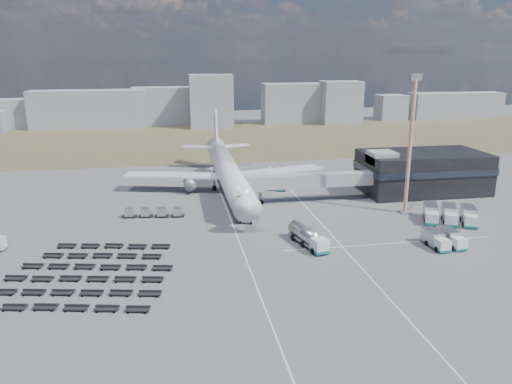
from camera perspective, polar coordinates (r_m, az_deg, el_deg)
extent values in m
plane|color=#565659|center=(95.34, -0.93, -5.13)|extent=(420.00, 420.00, 0.00)
cube|color=#4C4A2D|center=(201.37, -5.87, 5.97)|extent=(420.00, 90.00, 0.01)
cube|color=silver|center=(99.72, -2.52, -4.18)|extent=(0.25, 110.00, 0.01)
cube|color=silver|center=(103.41, 7.44, -3.56)|extent=(0.25, 110.00, 0.01)
cube|color=silver|center=(95.20, 14.97, -5.72)|extent=(40.00, 0.25, 0.01)
cube|color=black|center=(131.17, 18.51, 2.17)|extent=(30.00, 16.00, 10.00)
cube|color=#262D38|center=(130.91, 18.55, 2.68)|extent=(30.40, 16.40, 1.60)
cube|color=#939399|center=(123.21, 14.19, 3.82)|extent=(6.00, 6.00, 3.00)
cube|color=#939399|center=(116.73, 6.28, 1.34)|extent=(29.80, 3.00, 3.00)
cube|color=#939399|center=(113.32, -0.18, 0.99)|extent=(4.00, 3.60, 3.40)
cylinder|color=slate|center=(114.72, 0.52, -0.14)|extent=(0.70, 0.70, 5.10)
cylinder|color=black|center=(115.32, 0.52, -1.14)|extent=(1.40, 0.90, 1.40)
cylinder|color=silver|center=(122.22, -3.15, 2.16)|extent=(5.60, 48.00, 5.60)
cone|color=silver|center=(96.88, -1.27, -1.47)|extent=(5.60, 5.00, 5.60)
cone|color=silver|center=(149.28, -4.45, 4.95)|extent=(5.60, 8.00, 5.60)
cube|color=black|center=(98.54, -1.45, -0.68)|extent=(2.20, 2.00, 0.80)
cube|color=silver|center=(126.58, -9.27, 1.90)|extent=(25.59, 11.38, 0.50)
cube|color=silver|center=(129.39, 2.32, 2.40)|extent=(25.59, 11.38, 0.50)
cylinder|color=slate|center=(125.13, -7.62, 1.00)|extent=(3.00, 5.00, 3.00)
cylinder|color=slate|center=(127.21, 0.96, 1.38)|extent=(3.00, 5.00, 3.00)
cube|color=silver|center=(150.76, -6.61, 5.16)|extent=(9.49, 5.63, 0.35)
cube|color=silver|center=(151.76, -2.45, 5.32)|extent=(9.49, 5.63, 0.35)
cube|color=silver|center=(151.27, -4.61, 7.28)|extent=(0.50, 9.06, 11.45)
cylinder|color=slate|center=(103.30, -1.72, -2.72)|extent=(0.50, 0.50, 2.50)
cylinder|color=slate|center=(126.76, -4.77, 0.74)|extent=(0.60, 0.60, 2.50)
cylinder|color=slate|center=(127.46, -1.91, 0.87)|extent=(0.60, 0.60, 2.50)
cylinder|color=black|center=(103.54, -1.71, -3.11)|extent=(0.50, 1.20, 1.20)
cube|color=#8F939C|center=(255.99, -26.30, 8.02)|extent=(25.72, 12.00, 13.18)
cube|color=#8F939C|center=(243.88, -18.61, 8.97)|extent=(51.29, 12.00, 17.09)
cube|color=#8F939C|center=(245.23, -9.88, 9.66)|extent=(34.73, 12.00, 17.71)
cube|color=#8F939C|center=(233.14, -5.17, 10.29)|extent=(19.50, 12.00, 23.96)
cube|color=#8F939C|center=(247.94, 4.33, 10.07)|extent=(30.50, 12.00, 19.12)
cube|color=#8F939C|center=(247.89, 9.66, 10.04)|extent=(18.80, 12.00, 20.37)
cube|color=#8F939C|center=(270.38, 15.16, 9.34)|extent=(14.04, 12.00, 12.49)
cube|color=#8F939C|center=(286.47, 21.83, 9.18)|extent=(49.14, 12.00, 13.22)
cube|color=silver|center=(87.82, 7.30, -6.06)|extent=(3.10, 3.10, 2.43)
cube|color=#136A6F|center=(88.18, 7.27, -6.64)|extent=(3.23, 3.23, 0.53)
cylinder|color=#B0B0B5|center=(91.77, 5.60, -4.71)|extent=(4.59, 8.34, 2.64)
cube|color=slate|center=(92.20, 5.58, -5.42)|extent=(4.48, 8.31, 0.37)
cylinder|color=black|center=(91.03, 6.08, -5.90)|extent=(2.95, 1.83, 1.16)
cube|color=silver|center=(102.67, -1.08, -3.14)|extent=(3.64, 2.89, 1.45)
cube|color=silver|center=(127.73, 2.88, 1.03)|extent=(3.65, 6.17, 2.70)
cube|color=#136A6F|center=(128.01, 2.87, 0.55)|extent=(3.77, 6.29, 0.43)
cube|color=silver|center=(93.84, 20.57, -5.72)|extent=(2.32, 2.23, 2.09)
cube|color=#136A6F|center=(94.12, 20.52, -6.18)|extent=(2.42, 2.33, 0.43)
cube|color=#B0B0B5|center=(96.27, 19.50, -4.83)|extent=(2.56, 4.52, 2.47)
cube|color=silver|center=(95.64, 22.19, -5.49)|extent=(2.32, 2.23, 2.09)
cube|color=#136A6F|center=(95.92, 22.14, -5.94)|extent=(2.42, 2.33, 0.43)
cube|color=#B0B0B5|center=(98.03, 21.09, -4.63)|extent=(2.56, 4.52, 2.47)
cube|color=silver|center=(107.27, 19.43, -2.85)|extent=(3.26, 3.21, 2.40)
cube|color=#136A6F|center=(107.55, 19.38, -3.31)|extent=(3.41, 3.35, 0.49)
cube|color=#B0B0B5|center=(110.76, 19.28, -2.02)|extent=(4.42, 5.65, 2.84)
cube|color=silver|center=(107.73, 21.39, -2.96)|extent=(3.26, 3.21, 2.40)
cube|color=#136A6F|center=(108.01, 21.34, -3.43)|extent=(3.41, 3.35, 0.49)
cube|color=#B0B0B5|center=(111.21, 21.18, -2.13)|extent=(4.42, 5.65, 2.84)
cube|color=silver|center=(108.31, 23.33, -3.08)|extent=(3.26, 3.21, 2.40)
cube|color=#136A6F|center=(108.60, 23.28, -3.54)|extent=(3.41, 3.35, 0.49)
cube|color=#B0B0B5|center=(111.77, 23.06, -2.25)|extent=(4.42, 5.65, 2.84)
cube|color=black|center=(109.33, -14.25, -2.68)|extent=(2.96, 2.05, 0.19)
cube|color=#B0B0B5|center=(109.06, -14.28, -2.23)|extent=(1.91, 1.91, 1.59)
cube|color=black|center=(108.68, -12.50, -2.67)|extent=(2.96, 2.05, 0.19)
cube|color=#B0B0B5|center=(108.40, -12.53, -2.22)|extent=(1.91, 1.91, 1.59)
cube|color=black|center=(108.13, -10.72, -2.67)|extent=(2.96, 2.05, 0.19)
cube|color=#B0B0B5|center=(107.85, -10.75, -2.21)|extent=(1.91, 1.91, 1.59)
cube|color=black|center=(107.68, -8.93, -2.66)|extent=(2.96, 2.05, 0.19)
cube|color=#B0B0B5|center=(107.40, -8.95, -2.20)|extent=(1.91, 1.91, 1.59)
cube|color=black|center=(74.83, -21.42, -12.11)|extent=(25.34, 6.54, 0.77)
cube|color=black|center=(78.49, -20.18, -10.64)|extent=(25.34, 6.54, 0.77)
cube|color=black|center=(82.24, -19.07, -9.29)|extent=(25.34, 6.54, 0.77)
cube|color=black|center=(86.05, -18.06, -8.06)|extent=(25.34, 6.54, 0.77)
cube|color=black|center=(89.92, -17.14, -6.93)|extent=(21.17, 5.71, 0.77)
cube|color=black|center=(93.84, -16.30, -5.89)|extent=(21.17, 5.71, 0.77)
cylinder|color=#C64B1F|center=(110.44, 17.17, 4.81)|extent=(0.80, 0.80, 28.67)
cube|color=slate|center=(108.79, 17.81, 12.41)|extent=(2.83, 1.19, 1.38)
cube|color=#565659|center=(113.82, 16.60, -2.20)|extent=(2.29, 2.29, 0.34)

